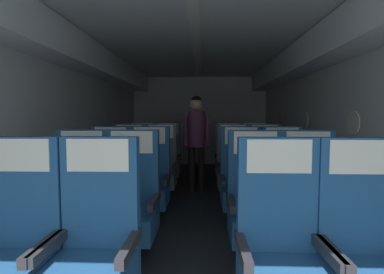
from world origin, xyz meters
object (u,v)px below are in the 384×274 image
seat_a_right_window (281,254)px  seat_e_right_window (229,160)px  seat_b_left_aisle (130,205)px  flight_attendant (196,133)px  seat_c_left_aisle (149,182)px  seat_d_left_window (128,168)px  seat_a_left_aisle (94,250)px  seat_e_left_window (141,159)px  seat_d_left_aisle (160,169)px  seat_d_right_aisle (265,169)px  seat_c_right_window (241,183)px  seat_e_right_aisle (255,160)px  seat_c_right_aisle (283,183)px  seat_b_right_aisle (310,207)px  seat_b_left_window (79,204)px  seat_d_right_window (233,169)px  seat_e_left_aisle (167,160)px  seat_b_right_window (256,207)px  seat_a_left_window (13,250)px  seat_a_right_aisle (367,257)px  seat_c_left_window (109,182)px

seat_a_right_window → seat_e_right_window: same height
seat_b_left_aisle → flight_attendant: size_ratio=0.71×
seat_c_left_aisle → seat_d_left_window: (-0.48, 0.92, 0.00)m
seat_a_left_aisle → seat_e_left_window: (-0.48, 3.62, 0.00)m
seat_d_left_aisle → seat_d_right_aisle: 1.56m
seat_a_right_window → seat_c_right_window: same height
seat_e_right_aisle → seat_b_left_aisle: bearing=-120.0°
seat_a_right_window → seat_c_right_aisle: (0.49, 1.79, 0.00)m
seat_b_right_aisle → seat_d_right_aisle: same height
seat_c_right_window → seat_e_right_window: (0.01, 1.83, 0.00)m
seat_b_left_window → seat_d_right_window: bearing=49.0°
seat_e_left_aisle → seat_e_right_aisle: 1.57m
seat_a_right_window → seat_b_right_window: 0.89m
seat_b_right_window → flight_attendant: (-0.57, 2.32, 0.50)m
seat_a_left_window → seat_b_left_aisle: bearing=61.9°
seat_a_right_window → seat_e_left_window: bearing=113.4°
seat_a_left_window → seat_a_right_aisle: same height
seat_b_right_window → seat_d_left_window: (-1.59, 1.82, 0.00)m
seat_a_right_window → seat_b_right_aisle: bearing=61.7°
seat_b_right_window → seat_c_right_window: same height
seat_c_left_aisle → seat_a_right_window: bearing=-58.6°
seat_a_right_window → seat_e_right_window: size_ratio=1.00×
seat_c_left_window → seat_d_right_aisle: (2.05, 0.93, 0.00)m
seat_c_right_aisle → seat_a_left_window: bearing=-139.0°
seat_c_left_window → seat_e_right_aisle: bearing=41.7°
seat_d_left_aisle → seat_e_left_aisle: 0.91m
seat_e_right_window → seat_a_right_window: bearing=-90.2°
seat_a_right_window → seat_d_right_aisle: (0.48, 2.72, 0.00)m
seat_d_right_aisle → seat_a_right_aisle: bearing=-90.0°
seat_c_left_aisle → flight_attendant: flight_attendant is taller
seat_b_left_aisle → seat_c_left_aisle: (-0.00, 0.90, 0.00)m
seat_b_left_aisle → seat_e_right_window: size_ratio=1.00×
seat_a_left_aisle → seat_d_right_window: same height
seat_b_left_aisle → seat_e_right_window: 2.95m
seat_a_left_window → seat_b_left_window: bearing=89.4°
seat_d_left_aisle → seat_e_right_aisle: (1.56, 0.91, 0.00)m
seat_d_left_aisle → seat_e_left_window: (-0.48, 0.92, 0.00)m
seat_c_left_window → seat_c_left_aisle: (0.47, 0.00, 0.00)m
seat_a_left_window → seat_e_left_window: 3.63m
seat_b_right_window → seat_d_right_window: size_ratio=1.00×
seat_e_right_aisle → seat_a_left_aisle: bearing=-113.5°
seat_b_right_window → seat_c_left_window: size_ratio=1.00×
seat_b_right_window → seat_c_right_aisle: 1.02m
seat_a_left_window → seat_d_right_aisle: (2.05, 2.72, 0.00)m
seat_b_right_window → seat_e_right_window: (-0.00, 2.74, 0.00)m
seat_d_right_aisle → seat_a_left_window: bearing=-126.9°
seat_b_right_window → seat_c_left_aisle: (-1.11, 0.91, 0.00)m
seat_a_right_window → seat_c_right_aisle: bearing=74.7°
seat_d_left_aisle → seat_c_left_aisle: bearing=-90.5°
seat_a_left_aisle → seat_d_left_aisle: 2.70m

